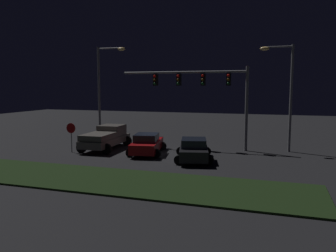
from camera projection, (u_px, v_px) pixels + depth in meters
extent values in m
plane|color=black|center=(153.00, 153.00, 25.21)|extent=(80.00, 80.00, 0.00)
cube|color=black|center=(101.00, 179.00, 17.83)|extent=(22.24, 4.61, 0.10)
cube|color=#514C47|center=(105.00, 141.00, 26.80)|extent=(2.19, 5.47, 0.55)
cube|color=#514C47|center=(112.00, 130.00, 27.86)|extent=(1.91, 1.96, 0.85)
cube|color=black|center=(112.00, 129.00, 27.84)|extent=(1.81, 1.58, 0.51)
cube|color=#514C47|center=(99.00, 136.00, 25.71)|extent=(2.03, 3.09, 0.45)
cylinder|color=black|center=(105.00, 140.00, 28.97)|extent=(0.80, 0.22, 0.80)
cylinder|color=black|center=(127.00, 141.00, 28.41)|extent=(0.80, 0.22, 0.80)
cylinder|color=black|center=(81.00, 148.00, 25.25)|extent=(0.80, 0.22, 0.80)
cylinder|color=black|center=(106.00, 149.00, 24.70)|extent=(0.80, 0.22, 0.80)
cube|color=maroon|center=(147.00, 145.00, 24.98)|extent=(2.58, 4.66, 0.70)
cube|color=black|center=(146.00, 138.00, 24.66)|extent=(1.94, 2.26, 0.55)
cylinder|color=black|center=(139.00, 146.00, 26.60)|extent=(0.64, 0.22, 0.64)
cylinder|color=black|center=(162.00, 146.00, 26.37)|extent=(0.64, 0.22, 0.64)
cylinder|color=black|center=(130.00, 153.00, 23.65)|extent=(0.64, 0.22, 0.64)
cylinder|color=black|center=(156.00, 154.00, 23.42)|extent=(0.64, 0.22, 0.64)
cube|color=black|center=(194.00, 151.00, 22.69)|extent=(2.78, 4.70, 0.70)
cube|color=black|center=(194.00, 143.00, 22.37)|extent=(2.02, 2.32, 0.55)
cylinder|color=black|center=(181.00, 151.00, 24.28)|extent=(0.64, 0.22, 0.64)
cylinder|color=black|center=(206.00, 152.00, 24.14)|extent=(0.64, 0.22, 0.64)
cylinder|color=black|center=(179.00, 160.00, 21.31)|extent=(0.64, 0.22, 0.64)
cylinder|color=black|center=(208.00, 161.00, 21.18)|extent=(0.64, 0.22, 0.64)
cylinder|color=slate|center=(247.00, 109.00, 25.82)|extent=(0.24, 0.24, 6.50)
cylinder|color=slate|center=(183.00, 72.00, 27.05)|extent=(10.20, 0.18, 0.18)
cube|color=black|center=(229.00, 79.00, 25.99)|extent=(0.32, 0.44, 0.95)
sphere|color=red|center=(228.00, 75.00, 25.74)|extent=(0.22, 0.22, 0.22)
sphere|color=#59380A|center=(228.00, 79.00, 25.77)|extent=(0.22, 0.22, 0.22)
sphere|color=#0C4719|center=(228.00, 83.00, 25.80)|extent=(0.22, 0.22, 0.22)
cube|color=black|center=(203.00, 80.00, 26.60)|extent=(0.32, 0.44, 0.95)
sphere|color=red|center=(203.00, 76.00, 26.35)|extent=(0.22, 0.22, 0.22)
sphere|color=#59380A|center=(203.00, 80.00, 26.38)|extent=(0.22, 0.22, 0.22)
sphere|color=#0C4719|center=(203.00, 83.00, 26.41)|extent=(0.22, 0.22, 0.22)
cube|color=black|center=(179.00, 80.00, 27.21)|extent=(0.32, 0.44, 0.95)
sphere|color=red|center=(178.00, 76.00, 26.95)|extent=(0.22, 0.22, 0.22)
sphere|color=#59380A|center=(178.00, 80.00, 26.99)|extent=(0.22, 0.22, 0.22)
sphere|color=#0C4719|center=(178.00, 83.00, 27.02)|extent=(0.22, 0.22, 0.22)
cube|color=black|center=(156.00, 80.00, 27.82)|extent=(0.32, 0.44, 0.95)
sphere|color=red|center=(155.00, 76.00, 27.56)|extent=(0.22, 0.22, 0.22)
sphere|color=#59380A|center=(155.00, 80.00, 27.60)|extent=(0.22, 0.22, 0.22)
sphere|color=#0C4719|center=(155.00, 84.00, 27.63)|extent=(0.22, 0.22, 0.22)
cylinder|color=slate|center=(99.00, 95.00, 30.41)|extent=(0.20, 0.20, 8.45)
cylinder|color=slate|center=(110.00, 48.00, 29.60)|extent=(2.28, 0.12, 0.12)
ellipsoid|color=#F9CC72|center=(121.00, 49.00, 29.26)|extent=(0.70, 0.44, 0.30)
cylinder|color=slate|center=(291.00, 99.00, 25.32)|extent=(0.20, 0.20, 8.06)
cylinder|color=slate|center=(279.00, 47.00, 25.19)|extent=(2.02, 0.12, 0.12)
ellipsoid|color=#F9CC72|center=(265.00, 49.00, 25.50)|extent=(0.70, 0.44, 0.30)
cylinder|color=slate|center=(71.00, 138.00, 25.40)|extent=(0.07, 0.07, 2.20)
cylinder|color=#B20C0F|center=(71.00, 128.00, 25.29)|extent=(0.76, 0.03, 0.76)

